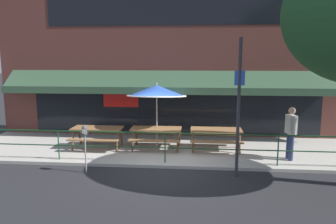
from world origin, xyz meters
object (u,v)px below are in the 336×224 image
street_sign_pole (239,107)px  patio_umbrella_centre (157,91)px  parking_meter_near (85,135)px  picnic_table_left (97,132)px  picnic_table_centre (156,132)px  pedestrian_walking (291,131)px  picnic_table_right (216,133)px

street_sign_pole → patio_umbrella_centre: bearing=136.1°
patio_umbrella_centre → street_sign_pole: 3.62m
parking_meter_near → picnic_table_left: bearing=98.7°
picnic_table_centre → patio_umbrella_centre: (-0.00, 0.19, 1.47)m
pedestrian_walking → parking_meter_near: size_ratio=1.20×
picnic_table_centre → pedestrian_walking: pedestrian_walking is taller
picnic_table_left → picnic_table_centre: bearing=2.9°
pedestrian_walking → patio_umbrella_centre: bearing=166.4°
patio_umbrella_centre → picnic_table_centre: bearing=-90.0°
picnic_table_left → pedestrian_walking: (6.60, -0.77, 0.35)m
patio_umbrella_centre → street_sign_pole: size_ratio=0.61×
picnic_table_centre → street_sign_pole: size_ratio=0.46×
picnic_table_right → patio_umbrella_centre: 2.60m
picnic_table_left → pedestrian_walking: size_ratio=1.05×
picnic_table_centre → street_sign_pole: (2.61, -2.31, 1.30)m
pedestrian_walking → street_sign_pole: (-1.85, -1.43, 0.95)m
picnic_table_left → picnic_table_centre: 2.14m
picnic_table_right → street_sign_pole: (0.47, -2.34, 1.30)m
street_sign_pole → parking_meter_near: bearing=-178.7°
picnic_table_left → picnic_table_centre: size_ratio=1.00×
picnic_table_right → pedestrian_walking: 2.52m
picnic_table_left → parking_meter_near: size_ratio=1.27×
picnic_table_left → patio_umbrella_centre: 2.62m
picnic_table_left → picnic_table_right: size_ratio=1.00×
pedestrian_walking → parking_meter_near: pedestrian_walking is taller
picnic_table_right → pedestrian_walking: pedestrian_walking is taller
picnic_table_centre → patio_umbrella_centre: size_ratio=0.76×
patio_umbrella_centre → picnic_table_right: bearing=-4.5°
patio_umbrella_centre → pedestrian_walking: size_ratio=1.39×
parking_meter_near → street_sign_pole: (4.39, 0.10, 0.86)m
picnic_table_left → street_sign_pole: street_sign_pole is taller
parking_meter_near → picnic_table_centre: bearing=53.5°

